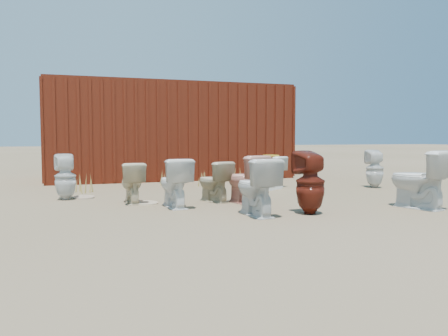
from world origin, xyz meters
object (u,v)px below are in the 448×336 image
object	(u,v)px
toilet_back_e	(375,169)
toilet_back_a	(65,177)
toilet_front_pink	(245,179)
toilet_back_yellowlid	(271,171)
toilet_back_beige_left	(214,181)
loose_tank	(272,181)
toilet_front_c	(256,187)
toilet_back_beige_right	(132,183)
toilet_front_e	(418,179)
toilet_front_maroon	(310,183)
shipping_container	(170,132)
toilet_front_a	(174,183)

from	to	relation	value
toilet_back_e	toilet_back_a	bearing A→B (deg)	15.06
toilet_front_pink	toilet_back_yellowlid	distance (m)	2.49
toilet_back_beige_left	loose_tank	world-z (taller)	toilet_back_beige_left
toilet_front_c	toilet_back_yellowlid	xyz separation A→B (m)	(1.62, 3.10, -0.06)
toilet_front_c	toilet_back_a	bearing A→B (deg)	-48.49
toilet_back_a	toilet_back_beige_left	world-z (taller)	toilet_back_a
toilet_back_a	loose_tank	world-z (taller)	toilet_back_a
toilet_front_pink	toilet_back_a	world-z (taller)	toilet_back_a
toilet_front_c	toilet_back_beige_right	world-z (taller)	toilet_front_c
toilet_front_e	toilet_front_maroon	bearing A→B (deg)	-18.83
toilet_back_beige_right	toilet_back_yellowlid	world-z (taller)	toilet_back_beige_right
toilet_front_e	toilet_back_beige_right	bearing A→B (deg)	-41.56
toilet_back_a	toilet_front_maroon	bearing A→B (deg)	134.11
toilet_front_c	loose_tank	size ratio (longest dim) A/B	1.55
toilet_front_maroon	toilet_back_yellowlid	world-z (taller)	toilet_front_maroon
toilet_front_pink	toilet_back_a	distance (m)	3.04
toilet_back_beige_left	toilet_back_yellowlid	xyz separation A→B (m)	(1.79, 1.72, -0.01)
shipping_container	toilet_front_c	world-z (taller)	shipping_container
shipping_container	loose_tank	size ratio (longest dim) A/B	12.00
toilet_front_a	loose_tank	world-z (taller)	toilet_front_a
toilet_front_c	toilet_front_maroon	xyz separation A→B (m)	(0.75, -0.13, 0.05)
toilet_back_yellowlid	toilet_back_e	xyz separation A→B (m)	(1.98, -0.85, 0.07)
toilet_front_e	toilet_back_a	size ratio (longest dim) A/B	1.11
shipping_container	toilet_front_a	world-z (taller)	shipping_container
toilet_front_e	toilet_back_a	xyz separation A→B (m)	(-4.98, 2.57, -0.04)
toilet_back_a	toilet_back_beige_left	xyz separation A→B (m)	(2.30, -1.00, -0.05)
toilet_front_pink	toilet_back_beige_left	xyz separation A→B (m)	(-0.41, 0.36, -0.05)
toilet_back_e	loose_tank	bearing A→B (deg)	6.57
toilet_front_maroon	toilet_front_e	distance (m)	1.76
toilet_front_a	toilet_back_a	xyz separation A→B (m)	(-1.58, 1.37, 0.02)
shipping_container	toilet_back_a	world-z (taller)	shipping_container
toilet_back_yellowlid	toilet_front_pink	bearing A→B (deg)	29.62
toilet_front_maroon	toilet_back_yellowlid	size ratio (longest dim) A/B	1.33
toilet_front_a	toilet_front_pink	xyz separation A→B (m)	(1.14, 0.01, 0.02)
toilet_back_beige_left	toilet_back_beige_right	size ratio (longest dim) A/B	1.01
toilet_back_yellowlid	toilet_back_a	bearing A→B (deg)	-16.89
toilet_back_yellowlid	toilet_back_beige_right	bearing A→B (deg)	-1.30
toilet_front_e	toilet_back_e	size ratio (longest dim) A/B	1.09
toilet_front_a	loose_tank	distance (m)	2.83
toilet_back_a	toilet_back_beige_left	size ratio (longest dim) A/B	1.17
toilet_back_e	toilet_front_c	bearing A→B (deg)	48.39
toilet_front_pink	toilet_back_beige_left	distance (m)	0.55
toilet_front_c	toilet_back_yellowlid	distance (m)	3.50
toilet_back_beige_right	toilet_front_c	bearing A→B (deg)	129.90
toilet_back_a	toilet_back_beige_right	world-z (taller)	toilet_back_a
toilet_front_c	toilet_back_e	xyz separation A→B (m)	(3.59, 2.25, 0.01)
toilet_front_a	toilet_front_maroon	distance (m)	2.01
toilet_front_pink	toilet_back_e	world-z (taller)	toilet_back_e
toilet_front_pink	toilet_back_beige_left	bearing A→B (deg)	-58.77
toilet_back_e	toilet_front_e	bearing A→B (deg)	82.25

